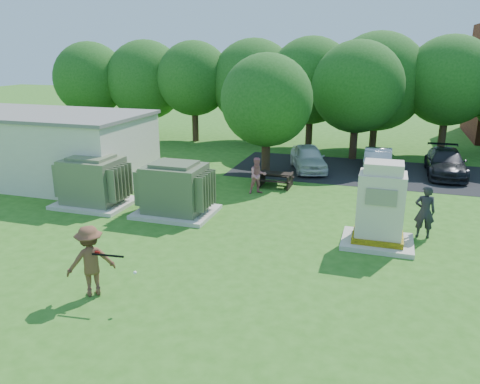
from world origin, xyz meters
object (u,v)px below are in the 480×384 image
(person_at_picnic, at_px, (258,176))
(car_silver_a, at_px, (378,159))
(car_dark, at_px, (446,163))
(transformer_right, at_px, (175,190))
(transformer_left, at_px, (93,182))
(picnic_table, at_px, (276,178))
(car_white, at_px, (308,158))
(batter, at_px, (91,261))
(person_by_generator, at_px, (425,212))
(generator_cabinet, at_px, (380,209))

(person_at_picnic, distance_m, car_silver_a, 7.72)
(car_dark, bearing_deg, transformer_right, -138.62)
(transformer_left, relative_size, picnic_table, 1.91)
(car_dark, bearing_deg, person_at_picnic, -144.84)
(picnic_table, bearing_deg, car_dark, 31.13)
(transformer_right, height_order, car_dark, transformer_right)
(car_white, distance_m, car_dark, 6.97)
(batter, bearing_deg, person_by_generator, 177.33)
(car_silver_a, bearing_deg, batter, 66.45)
(generator_cabinet, distance_m, car_white, 10.01)
(batter, distance_m, person_at_picnic, 10.16)
(person_by_generator, height_order, person_at_picnic, person_by_generator)
(person_at_picnic, relative_size, car_white, 0.42)
(person_by_generator, bearing_deg, car_silver_a, -81.42)
(transformer_left, relative_size, person_at_picnic, 1.83)
(generator_cabinet, distance_m, car_dark, 10.72)
(transformer_right, distance_m, car_dark, 14.32)
(person_by_generator, height_order, car_dark, person_by_generator)
(transformer_left, xyz_separation_m, transformer_right, (3.70, 0.00, 0.00))
(person_at_picnic, bearing_deg, person_by_generator, -58.63)
(person_at_picnic, height_order, car_white, person_at_picnic)
(batter, bearing_deg, car_silver_a, -154.16)
(batter, relative_size, car_silver_a, 0.49)
(generator_cabinet, distance_m, person_at_picnic, 6.86)
(generator_cabinet, xyz_separation_m, car_silver_a, (-0.36, 10.19, -0.58))
(batter, xyz_separation_m, person_at_picnic, (1.71, 10.01, -0.14))
(person_by_generator, height_order, car_white, person_by_generator)
(batter, relative_size, car_dark, 0.42)
(picnic_table, relative_size, car_silver_a, 0.40)
(picnic_table, bearing_deg, person_by_generator, -35.61)
(car_dark, bearing_deg, batter, -122.70)
(transformer_right, height_order, person_at_picnic, transformer_right)
(person_by_generator, distance_m, car_silver_a, 9.29)
(car_white, xyz_separation_m, car_dark, (6.89, 1.08, -0.01))
(batter, xyz_separation_m, car_silver_a, (6.68, 15.91, -0.32))
(car_silver_a, bearing_deg, transformer_right, 51.69)
(car_dark, bearing_deg, picnic_table, -149.53)
(car_white, bearing_deg, picnic_table, -123.42)
(transformer_right, distance_m, person_by_generator, 9.12)
(transformer_left, relative_size, car_dark, 0.66)
(person_by_generator, bearing_deg, car_white, -59.23)
(car_silver_a, xyz_separation_m, car_dark, (3.34, 0.09, 0.01))
(transformer_right, xyz_separation_m, car_dark, (10.63, 9.58, -0.31))
(car_white, bearing_deg, person_by_generator, -75.93)
(transformer_left, height_order, person_by_generator, transformer_left)
(generator_cabinet, relative_size, person_by_generator, 1.50)
(car_silver_a, height_order, car_dark, car_dark)
(batter, bearing_deg, car_dark, -163.44)
(batter, relative_size, person_at_picnic, 1.17)
(picnic_table, relative_size, car_dark, 0.35)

